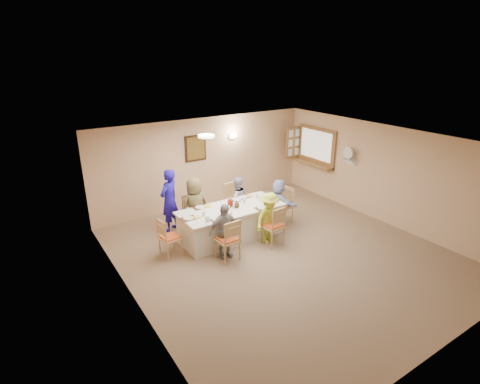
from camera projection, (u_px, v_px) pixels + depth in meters
ground at (282, 253)px, 8.24m from camera, size 7.00×7.00×0.00m
room_walls at (285, 189)px, 7.71m from camera, size 7.00×7.00×7.00m
wall_picture at (196, 148)px, 10.20m from camera, size 0.62×0.05×0.72m
wall_sconce at (233, 136)px, 10.72m from camera, size 0.26×0.09×0.18m
ceiling_light at (206, 136)px, 8.03m from camera, size 0.36×0.36×0.05m
serving_hatch at (317, 146)px, 11.24m from camera, size 0.06×1.50×1.15m
hatch_sill at (312, 164)px, 11.36m from camera, size 0.30×1.50×0.05m
shutter_door at (293, 143)px, 11.70m from camera, size 0.55×0.04×1.00m
fan_shelf at (349, 160)px, 10.17m from camera, size 0.22×0.36×0.03m
desk_fan at (349, 155)px, 10.11m from camera, size 0.30×0.30×0.28m
dining_table at (231, 223)px, 8.84m from camera, size 2.49×1.05×0.76m
chair_back_left at (193, 214)px, 9.13m from camera, size 0.45×0.45×0.92m
chair_back_right at (235, 202)px, 9.73m from camera, size 0.54×0.54×0.99m
chair_front_left at (227, 239)px, 7.87m from camera, size 0.48×0.48×0.95m
chair_front_right at (272, 225)px, 8.49m from camera, size 0.50×0.50×0.96m
chair_left_end at (170, 237)px, 8.02m from camera, size 0.48×0.48×0.89m
chair_right_end at (282, 205)px, 9.60m from camera, size 0.47×0.47×0.94m
diner_back_left at (195, 206)px, 8.95m from camera, size 0.74×0.52×1.41m
diner_back_right at (237, 200)px, 9.60m from camera, size 0.74×0.65×1.21m
diner_front_left at (224, 231)px, 7.92m from camera, size 0.74×0.35×1.23m
diner_front_right at (269, 218)px, 8.53m from camera, size 0.94×0.71×1.22m
diner_right_end at (279, 202)px, 9.49m from camera, size 1.13×0.42×1.19m
caregiver at (169, 201)px, 9.06m from camera, size 0.90×0.87×1.58m
placemat_fl at (218, 220)px, 8.07m from camera, size 0.32×0.24×0.01m
plate_fl at (218, 220)px, 8.07m from camera, size 0.23×0.23×0.01m
napkin_fl at (226, 219)px, 8.12m from camera, size 0.14×0.14×0.01m
placemat_fr at (263, 208)px, 8.68m from camera, size 0.35×0.26×0.01m
plate_fr at (263, 208)px, 8.68m from camera, size 0.24×0.24×0.02m
napkin_fr at (270, 207)px, 8.73m from camera, size 0.15×0.15×0.01m
placemat_bl at (200, 207)px, 8.73m from camera, size 0.34×0.25×0.01m
plate_bl at (200, 207)px, 8.72m from camera, size 0.22×0.22×0.01m
napkin_bl at (208, 206)px, 8.78m from camera, size 0.14×0.14×0.01m
placemat_br at (243, 197)px, 9.34m from camera, size 0.36×0.27×0.01m
plate_br at (243, 197)px, 9.34m from camera, size 0.24×0.24×0.02m
napkin_br at (250, 196)px, 9.39m from camera, size 0.14×0.14×0.01m
placemat_le at (188, 219)px, 8.14m from camera, size 0.35×0.26×0.01m
plate_le at (188, 218)px, 8.14m from camera, size 0.23×0.23×0.01m
napkin_le at (197, 217)px, 8.19m from camera, size 0.14×0.14×0.01m
placemat_re at (269, 198)px, 9.28m from camera, size 0.34×0.25×0.01m
plate_re at (269, 198)px, 9.28m from camera, size 0.22×0.22×0.01m
napkin_re at (276, 197)px, 9.33m from camera, size 0.14×0.14×0.01m
teacup_a at (207, 219)px, 8.01m from camera, size 0.15×0.15×0.09m
teacup_b at (236, 196)px, 9.29m from camera, size 0.11×0.11×0.09m
bowl_a at (228, 213)px, 8.39m from camera, size 0.22×0.22×0.05m
bowl_b at (237, 200)px, 9.08m from camera, size 0.24×0.24×0.07m
condiment_ketchup at (229, 202)px, 8.68m from camera, size 0.14×0.14×0.26m
condiment_brown at (231, 202)px, 8.77m from camera, size 0.17×0.17×0.22m
condiment_malt at (237, 204)px, 8.70m from camera, size 0.23×0.23×0.17m
drinking_glass at (225, 206)px, 8.65m from camera, size 0.06×0.06×0.10m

